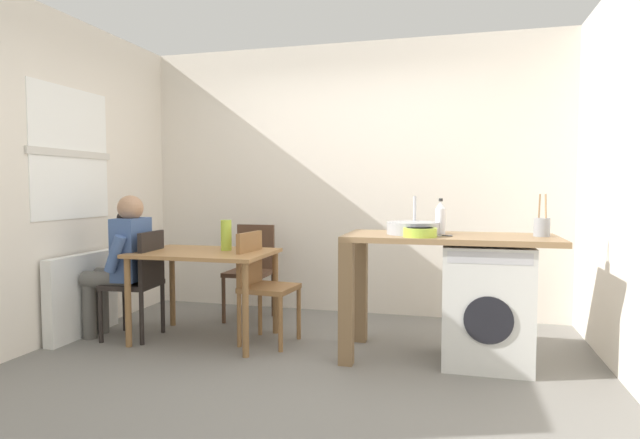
# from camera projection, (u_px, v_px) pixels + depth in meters

# --- Properties ---
(ground_plane) EXTENTS (5.46, 5.46, 0.00)m
(ground_plane) POSITION_uv_depth(u_px,v_px,m) (299.00, 368.00, 3.59)
(ground_plane) COLOR slate
(wall_back) EXTENTS (4.60, 0.10, 2.70)m
(wall_back) POSITION_uv_depth(u_px,v_px,m) (349.00, 179.00, 5.20)
(wall_back) COLOR silver
(wall_back) RESTS_ON ground_plane
(wall_window_side) EXTENTS (0.12, 3.80, 2.70)m
(wall_window_side) POSITION_uv_depth(u_px,v_px,m) (39.00, 176.00, 4.06)
(wall_window_side) COLOR silver
(wall_window_side) RESTS_ON ground_plane
(radiator) EXTENTS (0.10, 0.80, 0.70)m
(radiator) POSITION_uv_depth(u_px,v_px,m) (83.00, 295.00, 4.37)
(radiator) COLOR white
(radiator) RESTS_ON ground_plane
(dining_table) EXTENTS (1.10, 0.76, 0.74)m
(dining_table) POSITION_uv_depth(u_px,v_px,m) (205.00, 263.00, 4.24)
(dining_table) COLOR #9E7042
(dining_table) RESTS_ON ground_plane
(chair_person_seat) EXTENTS (0.43, 0.43, 0.90)m
(chair_person_seat) POSITION_uv_depth(u_px,v_px,m) (140.00, 278.00, 4.29)
(chair_person_seat) COLOR black
(chair_person_seat) RESTS_ON ground_plane
(chair_opposite) EXTENTS (0.44, 0.44, 0.90)m
(chair_opposite) POSITION_uv_depth(u_px,v_px,m) (261.00, 280.00, 4.18)
(chair_opposite) COLOR olive
(chair_opposite) RESTS_ON ground_plane
(chair_spare_by_wall) EXTENTS (0.40, 0.40, 0.90)m
(chair_spare_by_wall) POSITION_uv_depth(u_px,v_px,m) (252.00, 266.00, 4.97)
(chair_spare_by_wall) COLOR #4C3323
(chair_spare_by_wall) RESTS_ON ground_plane
(seated_person) EXTENTS (0.52, 0.52, 1.20)m
(seated_person) POSITION_uv_depth(u_px,v_px,m) (122.00, 258.00, 4.31)
(seated_person) COLOR #595651
(seated_person) RESTS_ON ground_plane
(kitchen_counter) EXTENTS (1.50, 0.68, 0.92)m
(kitchen_counter) POSITION_uv_depth(u_px,v_px,m) (419.00, 256.00, 3.78)
(kitchen_counter) COLOR olive
(kitchen_counter) RESTS_ON ground_plane
(washing_machine) EXTENTS (0.60, 0.61, 0.86)m
(washing_machine) POSITION_uv_depth(u_px,v_px,m) (486.00, 304.00, 3.68)
(washing_machine) COLOR silver
(washing_machine) RESTS_ON ground_plane
(sink_basin) EXTENTS (0.38, 0.38, 0.09)m
(sink_basin) POSITION_uv_depth(u_px,v_px,m) (413.00, 228.00, 3.78)
(sink_basin) COLOR #9EA0A5
(sink_basin) RESTS_ON kitchen_counter
(tap) EXTENTS (0.02, 0.02, 0.28)m
(tap) POSITION_uv_depth(u_px,v_px,m) (415.00, 214.00, 3.95)
(tap) COLOR #B2B2B7
(tap) RESTS_ON kitchen_counter
(bottle_tall_green) EXTENTS (0.07, 0.07, 0.26)m
(bottle_tall_green) POSITION_uv_depth(u_px,v_px,m) (440.00, 218.00, 3.79)
(bottle_tall_green) COLOR silver
(bottle_tall_green) RESTS_ON kitchen_counter
(mixing_bowl) EXTENTS (0.23, 0.23, 0.06)m
(mixing_bowl) POSITION_uv_depth(u_px,v_px,m) (420.00, 232.00, 3.57)
(mixing_bowl) COLOR #A8C63D
(mixing_bowl) RESTS_ON kitchen_counter
(utensil_crock) EXTENTS (0.11, 0.11, 0.30)m
(utensil_crock) POSITION_uv_depth(u_px,v_px,m) (542.00, 227.00, 3.60)
(utensil_crock) COLOR gray
(utensil_crock) RESTS_ON kitchen_counter
(vase) EXTENTS (0.09, 0.09, 0.25)m
(vase) POSITION_uv_depth(u_px,v_px,m) (226.00, 235.00, 4.28)
(vase) COLOR #A8C63D
(vase) RESTS_ON dining_table
(scissors) EXTENTS (0.15, 0.06, 0.01)m
(scissors) POSITION_uv_depth(u_px,v_px,m) (442.00, 236.00, 3.64)
(scissors) COLOR #B2B2B7
(scissors) RESTS_ON kitchen_counter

